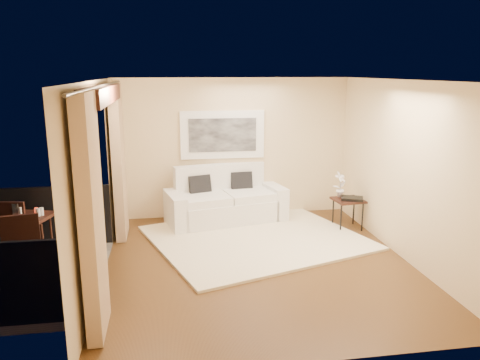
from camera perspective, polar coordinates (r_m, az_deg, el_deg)
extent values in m
plane|color=#563719|center=(7.15, 2.23, -10.10)|extent=(5.00, 5.00, 0.00)
plane|color=white|center=(6.57, 2.44, 12.06)|extent=(5.00, 5.00, 0.00)
plane|color=beige|center=(9.15, -0.74, 3.92)|extent=(4.50, 0.00, 4.50)
plane|color=beige|center=(4.41, 8.75, -6.61)|extent=(4.50, 0.00, 4.50)
plane|color=beige|center=(7.50, 19.44, 1.07)|extent=(0.00, 5.00, 5.00)
plane|color=beige|center=(8.47, -15.34, 2.69)|extent=(0.00, 2.70, 2.70)
plane|color=beige|center=(4.92, -19.80, -5.14)|extent=(0.00, 2.70, 2.70)
plane|color=beige|center=(6.51, -17.69, 10.13)|extent=(0.00, 2.40, 2.40)
cube|color=black|center=(6.50, -16.61, 9.93)|extent=(0.28, 2.40, 0.22)
cube|color=#605B56|center=(7.30, -23.36, -11.27)|extent=(1.80, 2.60, 0.12)
cube|color=black|center=(8.26, -21.62, -4.12)|extent=(1.80, 0.06, 1.00)
cube|color=black|center=(5.97, -26.81, -11.30)|extent=(1.80, 0.06, 1.00)
cube|color=tan|center=(8.17, -14.56, 2.14)|extent=(0.16, 0.75, 2.62)
cube|color=tan|center=(5.18, -17.66, -4.39)|extent=(0.16, 0.75, 2.62)
cylinder|color=#4C473F|center=(6.49, -16.50, 10.91)|extent=(0.04, 4.80, 0.04)
cube|color=white|center=(9.06, -2.14, 5.53)|extent=(1.62, 0.05, 0.92)
cube|color=black|center=(9.02, -2.12, 5.50)|extent=(1.30, 0.02, 0.64)
cube|color=#FCEFCB|center=(8.12, 1.93, -7.04)|extent=(4.06, 3.79, 0.04)
cube|color=white|center=(8.92, -1.72, -3.80)|extent=(1.95, 1.30, 0.44)
cube|color=white|center=(9.14, -2.50, -0.71)|extent=(1.80, 0.60, 0.86)
cube|color=white|center=(8.63, -7.87, -3.78)|extent=(0.44, 0.98, 0.65)
cube|color=white|center=(9.24, 4.01, -2.53)|extent=(0.44, 0.98, 0.65)
cube|color=white|center=(8.68, -4.35, -2.29)|extent=(1.00, 1.00, 0.15)
cube|color=white|center=(8.95, 0.94, -1.76)|extent=(1.00, 1.00, 0.15)
cube|color=black|center=(8.86, -4.89, -0.79)|extent=(0.46, 0.31, 0.43)
cube|color=black|center=(9.12, 0.20, -0.33)|extent=(0.44, 0.23, 0.43)
cube|color=black|center=(8.73, 13.06, -2.40)|extent=(0.56, 0.56, 0.04)
cylinder|color=black|center=(8.55, 12.21, -4.60)|extent=(0.03, 0.03, 0.51)
cylinder|color=black|center=(8.70, 14.69, -4.43)|extent=(0.03, 0.03, 0.51)
cylinder|color=black|center=(8.91, 11.28, -3.83)|extent=(0.03, 0.03, 0.51)
cylinder|color=black|center=(9.06, 13.68, -3.67)|extent=(0.03, 0.03, 0.51)
cube|color=black|center=(8.68, 13.52, -2.20)|extent=(0.46, 0.40, 0.05)
imported|color=white|center=(8.77, 12.12, -0.55)|extent=(0.30, 0.27, 0.47)
cube|color=black|center=(7.61, -24.52, -4.20)|extent=(0.78, 0.78, 0.05)
cylinder|color=black|center=(7.56, -26.61, -7.47)|extent=(0.04, 0.04, 0.68)
cylinder|color=black|center=(7.42, -22.85, -7.47)|extent=(0.04, 0.04, 0.68)
cylinder|color=black|center=(8.02, -25.55, -6.22)|extent=(0.04, 0.04, 0.68)
cylinder|color=black|center=(7.89, -22.00, -6.19)|extent=(0.04, 0.04, 0.68)
cube|color=black|center=(7.93, -25.28, -5.63)|extent=(0.48, 0.48, 0.05)
cube|color=black|center=(7.70, -26.06, -4.34)|extent=(0.41, 0.12, 0.54)
cylinder|color=black|center=(8.07, -23.53, -6.87)|extent=(0.03, 0.03, 0.42)
cylinder|color=black|center=(8.22, -25.66, -6.73)|extent=(0.03, 0.03, 0.42)
cylinder|color=black|center=(7.79, -24.54, -7.68)|extent=(0.03, 0.03, 0.42)
cylinder|color=black|center=(7.94, -26.73, -7.53)|extent=(0.03, 0.03, 0.42)
cube|color=black|center=(6.51, -25.03, -9.18)|extent=(0.54, 0.54, 0.05)
cube|color=black|center=(6.61, -25.13, -6.35)|extent=(0.46, 0.14, 0.60)
cylinder|color=black|center=(6.46, -26.59, -11.99)|extent=(0.03, 0.03, 0.47)
cylinder|color=black|center=(6.42, -23.26, -11.79)|extent=(0.03, 0.03, 0.47)
cylinder|color=black|center=(6.80, -26.28, -10.70)|extent=(0.03, 0.03, 0.47)
cylinder|color=black|center=(6.76, -23.13, -10.51)|extent=(0.03, 0.03, 0.47)
cylinder|color=silver|center=(7.67, -25.44, -3.18)|extent=(0.18, 0.18, 0.20)
cylinder|color=red|center=(7.73, -23.59, -3.38)|extent=(0.06, 0.06, 0.07)
cylinder|color=white|center=(7.45, -25.17, -3.70)|extent=(0.04, 0.04, 0.18)
cylinder|color=silver|center=(7.50, -23.39, -3.64)|extent=(0.06, 0.06, 0.12)
cylinder|color=silver|center=(7.53, -23.04, -3.56)|extent=(0.06, 0.06, 0.12)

